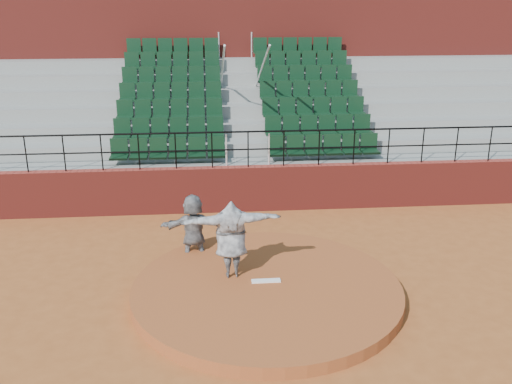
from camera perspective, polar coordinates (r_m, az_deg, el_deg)
The scene contains 9 objects.
ground at distance 11.90m, azimuth 1.08°, elevation -10.33°, with size 90.00×90.00×0.00m, color #9B4F23.
pitchers_mound at distance 11.83m, azimuth 1.08°, elevation -9.80°, with size 5.50×5.50×0.25m, color #964821.
pitching_rubber at distance 11.90m, azimuth 1.01°, elevation -8.87°, with size 0.60×0.15×0.03m, color white.
boundary_wall at distance 16.20m, azimuth -0.78°, elevation 0.35°, with size 24.00×0.30×1.30m, color maroon.
wall_railing at distance 15.82m, azimuth -0.80°, elevation 5.09°, with size 24.04×0.05×1.03m.
seating_deck at distance 19.49m, azimuth -1.60°, elevation 5.97°, with size 24.00×5.97×4.63m.
press_box_facade at distance 23.05m, azimuth -2.27°, elevation 13.30°, with size 24.00×3.00×7.10m, color maroon.
pitcher at distance 11.80m, azimuth -2.50°, elevation -4.71°, with size 2.05×0.56×1.67m, color black.
fielder at distance 13.13m, azimuth -6.27°, elevation -3.61°, with size 1.50×0.48×1.61m, color black.
Camera 1 is at (-1.13, -10.31, 5.82)m, focal length 40.00 mm.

